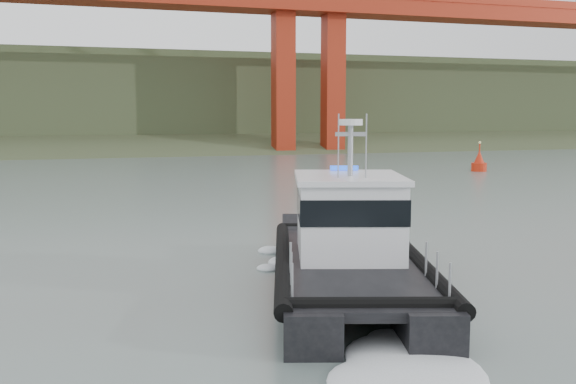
# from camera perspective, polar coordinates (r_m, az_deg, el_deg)

# --- Properties ---
(ground) EXTENTS (400.00, 400.00, 0.00)m
(ground) POSITION_cam_1_polar(r_m,az_deg,el_deg) (21.87, 10.75, -9.01)
(ground) COLOR slate
(ground) RESTS_ON ground
(headlands) EXTENTS (500.00, 105.36, 27.12)m
(headlands) POSITION_cam_1_polar(r_m,az_deg,el_deg) (144.40, -13.20, 7.22)
(headlands) COLOR #314125
(headlands) RESTS_ON ground
(patrol_boat) EXTENTS (7.81, 13.13, 6.00)m
(patrol_boat) POSITION_cam_1_polar(r_m,az_deg,el_deg) (21.81, 5.47, -4.90)
(patrol_boat) COLOR black
(patrol_boat) RESTS_ON ground
(nav_buoy) EXTENTS (1.59, 1.59, 3.31)m
(nav_buoy) POSITION_cam_1_polar(r_m,az_deg,el_deg) (69.91, 16.62, 2.50)
(nav_buoy) COLOR red
(nav_buoy) RESTS_ON ground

